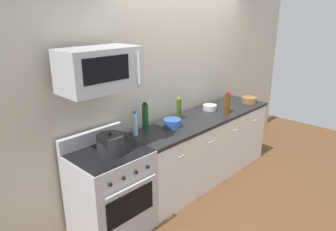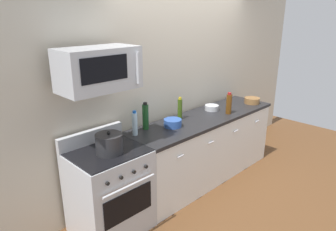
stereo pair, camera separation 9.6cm
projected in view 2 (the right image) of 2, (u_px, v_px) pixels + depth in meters
The scene contains 13 objects.
ground_plane at pixel (203, 177), 4.44m from camera, with size 6.58×6.58×0.00m, color brown.
back_wall at pixel (183, 80), 4.29m from camera, with size 5.48×0.10×2.70m, color beige.
counter_unit at pixel (204, 147), 4.30m from camera, with size 2.39×0.66×0.92m.
range_oven at pixel (110, 190), 3.25m from camera, with size 0.76×0.69×1.07m.
microwave at pixel (98, 69), 2.87m from camera, with size 0.74×0.44×0.40m.
bottle_olive_oil at pixel (180, 109), 4.00m from camera, with size 0.06×0.06×0.30m.
bottle_wine_green at pixel (145, 116), 3.66m from camera, with size 0.07×0.07×0.33m.
bottle_water_clear at pixel (135, 124), 3.48m from camera, with size 0.06×0.06×0.29m.
bottle_wine_amber at pixel (229, 104), 4.21m from camera, with size 0.08×0.08×0.30m.
bowl_blue_mixing at pixel (173, 123), 3.76m from camera, with size 0.22×0.22×0.09m.
bowl_steel_prep at pixel (212, 108), 4.40m from camera, with size 0.20×0.20×0.07m.
bowl_wooden_salad at pixel (252, 100), 4.73m from camera, with size 0.23×0.23×0.09m.
stockpot at pixel (109, 144), 3.04m from camera, with size 0.27×0.27×0.23m.
Camera 2 is at (-3.12, -2.44, 2.26)m, focal length 32.98 mm.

